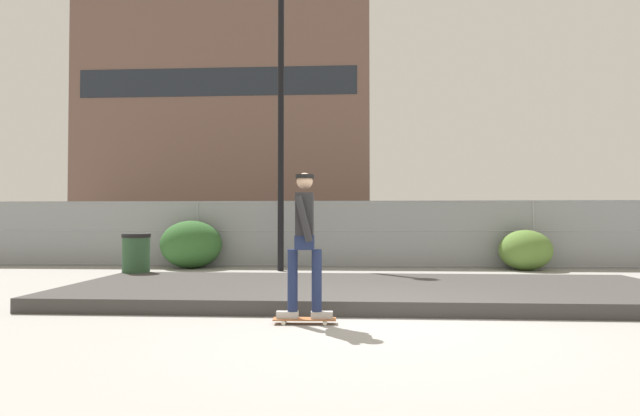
# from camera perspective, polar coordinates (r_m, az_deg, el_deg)

# --- Properties ---
(ground_plane) EXTENTS (120.00, 120.00, 0.00)m
(ground_plane) POSITION_cam_1_polar(r_m,az_deg,el_deg) (6.66, 6.28, -12.82)
(ground_plane) COLOR gray
(gravel_berm) EXTENTS (10.23, 3.67, 0.22)m
(gravel_berm) POSITION_cam_1_polar(r_m,az_deg,el_deg) (8.84, 5.55, -9.24)
(gravel_berm) COLOR #3D3A38
(gravel_berm) RESTS_ON ground_plane
(skateboard) EXTENTS (0.81, 0.23, 0.07)m
(skateboard) POSITION_cam_1_polar(r_m,az_deg,el_deg) (6.62, -1.74, -12.39)
(skateboard) COLOR #9E5B33
(skateboard) RESTS_ON ground_plane
(skater) EXTENTS (0.72, 0.59, 1.86)m
(skater) POSITION_cam_1_polar(r_m,az_deg,el_deg) (6.50, -1.73, -3.00)
(skater) COLOR #B2ADA8
(skater) RESTS_ON skateboard
(chain_fence) EXTENTS (27.81, 0.06, 1.85)m
(chain_fence) POSITION_cam_1_polar(r_m,az_deg,el_deg) (14.07, 4.73, -2.91)
(chain_fence) COLOR gray
(chain_fence) RESTS_ON ground_plane
(street_lamp) EXTENTS (0.44, 0.44, 7.81)m
(street_lamp) POSITION_cam_1_polar(r_m,az_deg,el_deg) (13.62, -4.41, 13.33)
(street_lamp) COLOR black
(street_lamp) RESTS_ON ground_plane
(parked_car_near) EXTENTS (4.46, 2.07, 1.66)m
(parked_car_near) POSITION_cam_1_polar(r_m,az_deg,el_deg) (17.24, -7.72, -2.92)
(parked_car_near) COLOR navy
(parked_car_near) RESTS_ON ground_plane
(parked_car_mid) EXTENTS (4.45, 2.05, 1.66)m
(parked_car_mid) POSITION_cam_1_polar(r_m,az_deg,el_deg) (17.01, 14.86, -2.91)
(parked_car_mid) COLOR #B7BABF
(parked_car_mid) RESTS_ON ground_plane
(library_building) EXTENTS (26.87, 14.23, 21.69)m
(library_building) POSITION_cam_1_polar(r_m,az_deg,el_deg) (53.08, -9.56, 9.05)
(library_building) COLOR brown
(library_building) RESTS_ON ground_plane
(shrub_left) EXTENTS (1.68, 1.38, 1.30)m
(shrub_left) POSITION_cam_1_polar(r_m,az_deg,el_deg) (14.35, -14.28, -3.98)
(shrub_left) COLOR #2D5B28
(shrub_left) RESTS_ON ground_plane
(shrub_center) EXTENTS (1.37, 1.12, 1.06)m
(shrub_center) POSITION_cam_1_polar(r_m,az_deg,el_deg) (14.39, 22.07, -4.40)
(shrub_center) COLOR #567A33
(shrub_center) RESTS_ON ground_plane
(trash_bin) EXTENTS (0.59, 0.59, 1.03)m
(trash_bin) POSITION_cam_1_polar(r_m,az_deg,el_deg) (11.44, -19.94, -5.29)
(trash_bin) COLOR #2D5133
(trash_bin) RESTS_ON ground_plane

